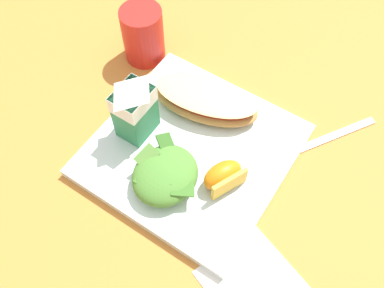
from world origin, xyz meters
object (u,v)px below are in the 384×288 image
at_px(cheesy_pizza_bread, 206,100).
at_px(green_salad_pile, 165,175).
at_px(white_plate, 192,150).
at_px(milk_carton, 134,106).
at_px(drinking_red_cup, 143,35).
at_px(orange_wedge_front, 224,176).
at_px(metal_fork, 315,143).
at_px(paper_napkin, 251,280).

bearing_deg(cheesy_pizza_bread, green_salad_pile, -170.92).
height_order(white_plate, milk_carton, milk_carton).
bearing_deg(drinking_red_cup, milk_carton, -146.67).
relative_size(milk_carton, orange_wedge_front, 1.58).
xyz_separation_m(orange_wedge_front, metal_fork, (0.14, -0.08, -0.03)).
height_order(white_plate, paper_napkin, white_plate).
relative_size(green_salad_pile, paper_napkin, 0.96).
bearing_deg(green_salad_pile, cheesy_pizza_bread, 9.08).
relative_size(paper_napkin, drinking_red_cup, 1.12).
bearing_deg(cheesy_pizza_bread, paper_napkin, -135.01).
height_order(milk_carton, drinking_red_cup, milk_carton).
height_order(paper_napkin, drinking_red_cup, drinking_red_cup).
bearing_deg(white_plate, milk_carton, 101.43).
xyz_separation_m(green_salad_pile, metal_fork, (0.19, -0.15, -0.03)).
distance_m(milk_carton, paper_napkin, 0.29).
relative_size(green_salad_pile, milk_carton, 0.96).
relative_size(milk_carton, paper_napkin, 1.00).
bearing_deg(white_plate, metal_fork, -51.86).
distance_m(orange_wedge_front, metal_fork, 0.17).
relative_size(metal_fork, drinking_red_cup, 1.70).
bearing_deg(green_salad_pile, metal_fork, -39.04).
bearing_deg(milk_carton, drinking_red_cup, 33.33).
xyz_separation_m(metal_fork, drinking_red_cup, (0.01, 0.33, 0.05)).
distance_m(cheesy_pizza_bread, drinking_red_cup, 0.17).
bearing_deg(white_plate, orange_wedge_front, -109.75).
distance_m(green_salad_pile, drinking_red_cup, 0.26).
distance_m(white_plate, metal_fork, 0.19).
height_order(cheesy_pizza_bread, green_salad_pile, green_salad_pile).
height_order(orange_wedge_front, metal_fork, orange_wedge_front).
xyz_separation_m(green_salad_pile, milk_carton, (0.05, 0.09, 0.04)).
bearing_deg(green_salad_pile, milk_carton, 59.86).
xyz_separation_m(white_plate, milk_carton, (-0.02, 0.09, 0.07)).
height_order(green_salad_pile, orange_wedge_front, green_salad_pile).
bearing_deg(paper_napkin, drinking_red_cup, 55.33).
height_order(orange_wedge_front, paper_napkin, orange_wedge_front).
xyz_separation_m(milk_carton, orange_wedge_front, (-0.01, -0.16, -0.04)).
xyz_separation_m(white_plate, metal_fork, (0.12, -0.15, -0.01)).
bearing_deg(metal_fork, orange_wedge_front, 150.22).
height_order(white_plate, orange_wedge_front, orange_wedge_front).
relative_size(cheesy_pizza_bread, orange_wedge_front, 2.64).
bearing_deg(drinking_red_cup, orange_wedge_front, -120.75).
xyz_separation_m(orange_wedge_front, drinking_red_cup, (0.15, 0.25, 0.01)).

